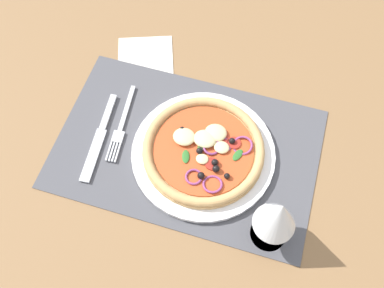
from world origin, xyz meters
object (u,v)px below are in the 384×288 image
fork (121,127)px  napkin (145,56)px  pizza (204,149)px  plate (203,153)px  knife (99,137)px  wine_glass (278,216)px

fork → napkin: (1.59, -18.85, -0.44)cm
pizza → napkin: size_ratio=1.94×
plate → fork: bearing=-3.6°
napkin → fork: bearing=94.8°
pizza → fork: size_ratio=1.30×
pizza → fork: bearing=-3.4°
knife → plate: bearing=91.5°
napkin → knife: bearing=85.8°
plate → fork: (17.57, -1.12, -0.30)cm
pizza → wine_glass: bearing=142.4°
knife → pizza: bearing=91.6°
plate → knife: bearing=6.7°
plate → knife: (20.78, 2.44, -0.26)cm
plate → pizza: size_ratio=1.19×
pizza → knife: (20.84, 2.50, -1.90)cm
knife → napkin: size_ratio=1.66×
knife → wine_glass: size_ratio=1.35×
pizza → knife: 21.07cm
plate → napkin: plate is taller
knife → napkin: 22.48cm
plate → wine_glass: (-15.44, 11.77, 9.17)cm
plate → napkin: bearing=-46.2°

